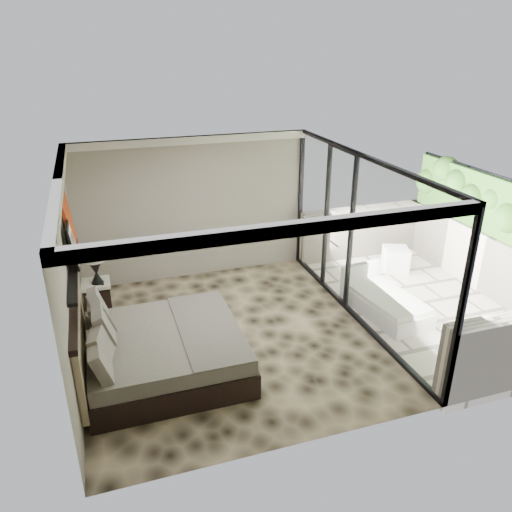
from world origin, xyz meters
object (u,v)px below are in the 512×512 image
object	(u,v)px
bed	(158,350)
lounger	(383,301)
table_lamp	(95,260)
nightstand	(98,296)
ottoman	(396,259)

from	to	relation	value
bed	lounger	world-z (taller)	bed
table_lamp	lounger	xyz separation A→B (m)	(4.73, -1.65, -0.75)
nightstand	ottoman	world-z (taller)	nightstand
bed	table_lamp	size ratio (longest dim) A/B	3.31
bed	table_lamp	xyz separation A→B (m)	(-0.72, 2.16, 0.59)
ottoman	lounger	size ratio (longest dim) A/B	0.28
bed	ottoman	size ratio (longest dim) A/B	4.66
bed	lounger	xyz separation A→B (m)	(4.00, 0.51, -0.16)
lounger	ottoman	bearing A→B (deg)	44.40
ottoman	lounger	bearing A→B (deg)	-128.83
nightstand	table_lamp	xyz separation A→B (m)	(0.04, -0.05, 0.71)
bed	lounger	distance (m)	4.04
nightstand	table_lamp	size ratio (longest dim) A/B	0.72
nightstand	table_lamp	bearing A→B (deg)	-31.47
nightstand	lounger	bearing A→B (deg)	-0.12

